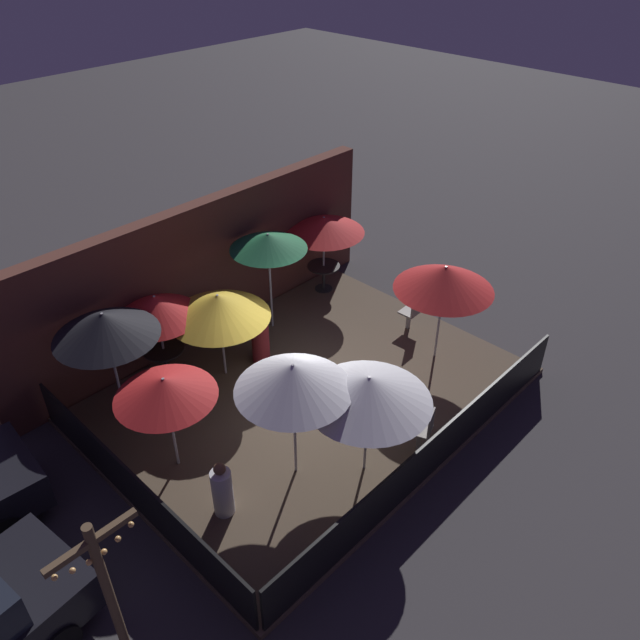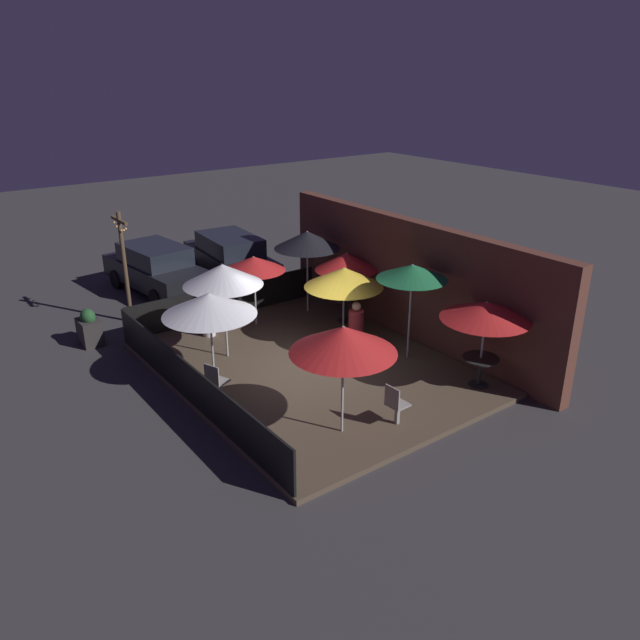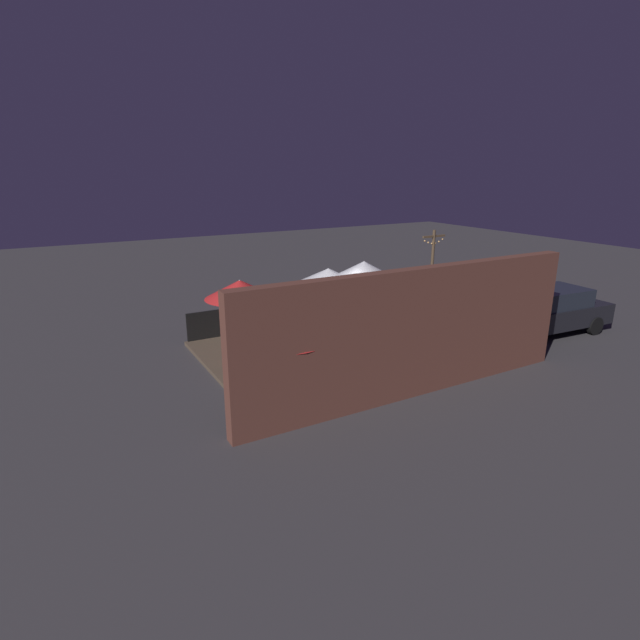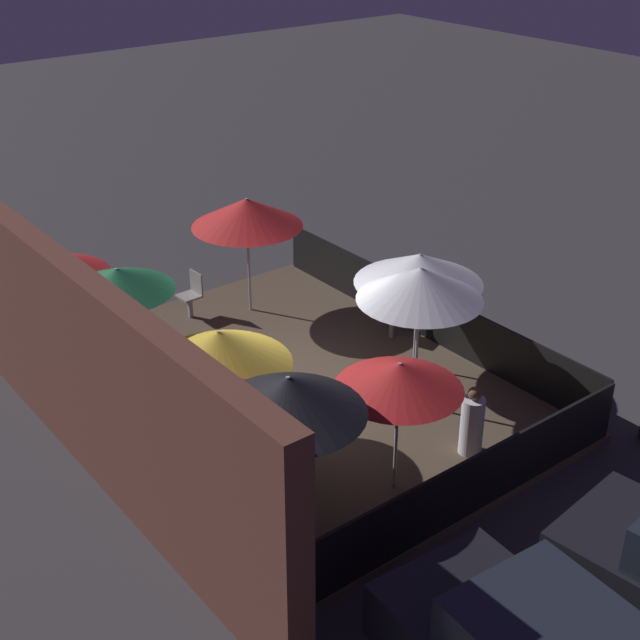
# 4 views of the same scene
# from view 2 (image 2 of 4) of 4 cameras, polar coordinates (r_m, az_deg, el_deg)

# --- Properties ---
(ground_plane) EXTENTS (60.00, 60.00, 0.00)m
(ground_plane) POSITION_cam_2_polar(r_m,az_deg,el_deg) (15.61, -1.14, -4.53)
(ground_plane) COLOR #383538
(patio_deck) EXTENTS (8.33, 6.37, 0.12)m
(patio_deck) POSITION_cam_2_polar(r_m,az_deg,el_deg) (15.59, -1.14, -4.33)
(patio_deck) COLOR brown
(patio_deck) RESTS_ON ground_plane
(building_wall) EXTENTS (9.93, 0.36, 3.31)m
(building_wall) POSITION_cam_2_polar(r_m,az_deg,el_deg) (17.02, 8.26, 3.59)
(building_wall) COLOR brown
(building_wall) RESTS_ON ground_plane
(fence_front) EXTENTS (8.13, 0.05, 0.95)m
(fence_front) POSITION_cam_2_polar(r_m,az_deg,el_deg) (13.97, -11.77, -5.71)
(fence_front) COLOR black
(fence_front) RESTS_ON patio_deck
(fence_side_left) EXTENTS (0.05, 6.17, 0.95)m
(fence_side_left) POSITION_cam_2_polar(r_m,az_deg,el_deg) (18.61, -8.51, 1.77)
(fence_side_left) COLOR black
(fence_side_left) RESTS_ON patio_deck
(patio_umbrella_0) EXTENTS (1.78, 1.78, 2.05)m
(patio_umbrella_0) POSITION_cam_2_polar(r_m,az_deg,el_deg) (17.62, 2.42, 5.37)
(patio_umbrella_0) COLOR #B2B2B7
(patio_umbrella_0) RESTS_ON patio_deck
(patio_umbrella_1) EXTENTS (2.04, 2.04, 2.07)m
(patio_umbrella_1) POSITION_cam_2_polar(r_m,az_deg,el_deg) (14.33, 14.94, 0.83)
(patio_umbrella_1) COLOR #B2B2B7
(patio_umbrella_1) RESTS_ON patio_deck
(patio_umbrella_2) EXTENTS (1.98, 1.98, 2.46)m
(patio_umbrella_2) POSITION_cam_2_polar(r_m,az_deg,el_deg) (15.41, -8.89, 4.11)
(patio_umbrella_2) COLOR #B2B2B7
(patio_umbrella_2) RESTS_ON patio_deck
(patio_umbrella_3) EXTENTS (2.12, 2.12, 2.32)m
(patio_umbrella_3) POSITION_cam_2_polar(r_m,az_deg,el_deg) (11.96, 2.13, -1.80)
(patio_umbrella_3) COLOR #B2B2B7
(patio_umbrella_3) RESTS_ON patio_deck
(patio_umbrella_4) EXTENTS (1.75, 1.75, 2.47)m
(patio_umbrella_4) POSITION_cam_2_polar(r_m,az_deg,el_deg) (15.30, 8.43, 4.36)
(patio_umbrella_4) COLOR #B2B2B7
(patio_umbrella_4) RESTS_ON patio_deck
(patio_umbrella_5) EXTENTS (1.77, 1.77, 2.02)m
(patio_umbrella_5) POSITION_cam_2_polar(r_m,az_deg,el_deg) (17.44, -6.08, 5.15)
(patio_umbrella_5) COLOR #B2B2B7
(patio_umbrella_5) RESTS_ON patio_deck
(patio_umbrella_6) EXTENTS (1.95, 1.95, 2.47)m
(patio_umbrella_6) POSITION_cam_2_polar(r_m,az_deg,el_deg) (18.26, -1.18, 7.34)
(patio_umbrella_6) COLOR #B2B2B7
(patio_umbrella_6) RESTS_ON patio_deck
(patio_umbrella_7) EXTENTS (2.18, 2.18, 2.15)m
(patio_umbrella_7) POSITION_cam_2_polar(r_m,az_deg,el_deg) (14.38, -10.11, 1.44)
(patio_umbrella_7) COLOR #B2B2B7
(patio_umbrella_7) RESTS_ON patio_deck
(patio_umbrella_8) EXTENTS (2.11, 2.11, 2.01)m
(patio_umbrella_8) POSITION_cam_2_polar(r_m,az_deg,el_deg) (16.45, 2.20, 3.93)
(patio_umbrella_8) COLOR #B2B2B7
(patio_umbrella_8) RESTS_ON patio_deck
(dining_table_0) EXTENTS (0.88, 0.88, 0.75)m
(dining_table_0) POSITION_cam_2_polar(r_m,az_deg,el_deg) (18.00, 2.36, 1.68)
(dining_table_0) COLOR black
(dining_table_0) RESTS_ON patio_deck
(dining_table_1) EXTENTS (0.84, 0.84, 0.71)m
(dining_table_1) POSITION_cam_2_polar(r_m,az_deg,el_deg) (14.84, 14.45, -3.86)
(dining_table_1) COLOR black
(dining_table_1) RESTS_ON patio_deck
(patio_chair_0) EXTENTS (0.42, 0.42, 0.91)m
(patio_chair_0) POSITION_cam_2_polar(r_m,az_deg,el_deg) (12.97, 6.93, -7.59)
(patio_chair_0) COLOR gray
(patio_chair_0) RESTS_ON patio_deck
(patio_chair_1) EXTENTS (0.52, 0.52, 0.96)m
(patio_chair_1) POSITION_cam_2_polar(r_m,az_deg,el_deg) (13.85, -9.50, -5.54)
(patio_chair_1) COLOR gray
(patio_chair_1) RESTS_ON patio_deck
(patron_0) EXTENTS (0.54, 0.54, 1.35)m
(patron_0) POSITION_cam_2_polar(r_m,az_deg,el_deg) (16.10, 3.31, -0.84)
(patron_0) COLOR maroon
(patron_0) RESTS_ON patio_deck
(patron_1) EXTENTS (0.46, 0.46, 1.14)m
(patron_1) POSITION_cam_2_polar(r_m,az_deg,el_deg) (17.31, -10.19, 0.16)
(patron_1) COLOR silver
(patron_1) RESTS_ON patio_deck
(planter_box) EXTENTS (0.75, 0.53, 1.01)m
(planter_box) POSITION_cam_2_polar(r_m,az_deg,el_deg) (17.94, -20.33, -0.72)
(planter_box) COLOR #332D2D
(planter_box) RESTS_ON ground_plane
(light_post) EXTENTS (1.10, 0.12, 3.29)m
(light_post) POSITION_cam_2_polar(r_m,az_deg,el_deg) (18.70, -17.47, 5.16)
(light_post) COLOR brown
(light_post) RESTS_ON ground_plane
(parked_car_0) EXTENTS (4.45, 2.19, 1.62)m
(parked_car_0) POSITION_cam_2_polar(r_m,az_deg,el_deg) (21.29, -14.76, 4.62)
(parked_car_0) COLOR black
(parked_car_0) RESTS_ON ground_plane
(parked_car_1) EXTENTS (4.67, 2.05, 1.62)m
(parked_car_1) POSITION_cam_2_polar(r_m,az_deg,el_deg) (22.04, -8.18, 5.73)
(parked_car_1) COLOR black
(parked_car_1) RESTS_ON ground_plane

